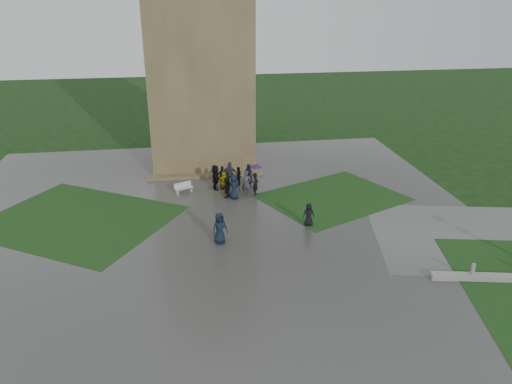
{
  "coord_description": "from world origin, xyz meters",
  "views": [
    {
      "loc": [
        -1.73,
        -25.91,
        13.53
      ],
      "look_at": [
        2.92,
        3.98,
        1.2
      ],
      "focal_mm": 35.0,
      "sensor_mm": 36.0,
      "label": 1
    }
  ],
  "objects": [
    {
      "name": "visitor_cluster",
      "position": [
        1.73,
        7.28,
        1.18
      ],
      "size": [
        3.47,
        3.4,
        2.7
      ],
      "color": "black",
      "rests_on": "plaza"
    },
    {
      "name": "plaza",
      "position": [
        0.0,
        2.0,
        0.01
      ],
      "size": [
        34.0,
        34.0,
        0.02
      ],
      "primitive_type": "cube",
      "color": "#383836",
      "rests_on": "ground"
    },
    {
      "name": "ground",
      "position": [
        0.0,
        0.0,
        0.0
      ],
      "size": [
        120.0,
        120.0,
        0.0
      ],
      "primitive_type": "plane",
      "color": "black"
    },
    {
      "name": "bench",
      "position": [
        -1.77,
        7.49,
        0.41
      ],
      "size": [
        1.37,
        0.92,
        0.76
      ],
      "rotation": [
        0.0,
        0.0,
        0.42
      ],
      "color": "beige",
      "rests_on": "plaza"
    },
    {
      "name": "pedestrian_mid",
      "position": [
        0.14,
        -0.47,
        0.95
      ],
      "size": [
        1.07,
        0.91,
        1.86
      ],
      "primitive_type": "imported",
      "rotation": [
        0.0,
        0.0,
        0.38
      ],
      "color": "black",
      "rests_on": "plaza"
    },
    {
      "name": "pedestrian_near",
      "position": [
        5.72,
        0.97,
        0.75
      ],
      "size": [
        0.74,
        0.53,
        1.45
      ],
      "primitive_type": "imported",
      "rotation": [
        0.0,
        0.0,
        3.08
      ],
      "color": "black",
      "rests_on": "plaza"
    },
    {
      "name": "tower_plinth",
      "position": [
        0.0,
        10.6,
        0.13
      ],
      "size": [
        9.0,
        0.8,
        0.22
      ],
      "primitive_type": "cube",
      "color": "brown",
      "rests_on": "plaza"
    },
    {
      "name": "lawn_inset_right",
      "position": [
        8.5,
        5.0,
        0.03
      ],
      "size": [
        11.12,
        10.15,
        0.01
      ],
      "primitive_type": "cube",
      "rotation": [
        0.0,
        0.0,
        0.44
      ],
      "color": "#153613",
      "rests_on": "plaza"
    },
    {
      "name": "tower",
      "position": [
        0.0,
        15.0,
        9.0
      ],
      "size": [
        8.0,
        8.0,
        18.0
      ],
      "primitive_type": "cube",
      "color": "brown",
      "rests_on": "ground"
    },
    {
      "name": "lawn_inset_left",
      "position": [
        -8.5,
        4.0,
        0.03
      ],
      "size": [
        14.1,
        13.46,
        0.01
      ],
      "primitive_type": "cube",
      "rotation": [
        0.0,
        0.0,
        -0.56
      ],
      "color": "#153613",
      "rests_on": "plaza"
    }
  ]
}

